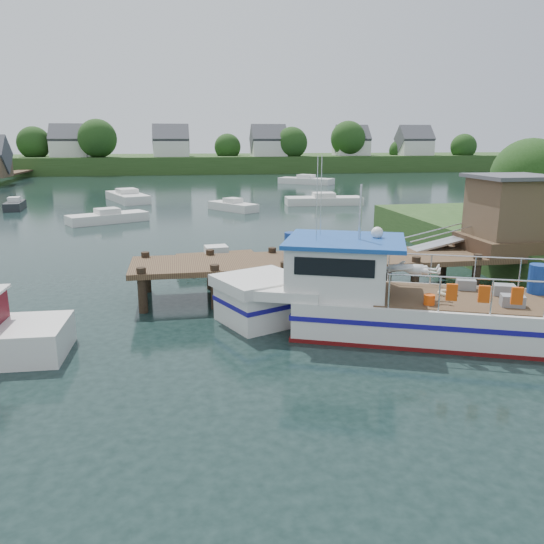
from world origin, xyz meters
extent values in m
plane|color=black|center=(0.00, 0.00, 0.00)|extent=(160.00, 160.00, 0.00)
cylinder|color=#332114|center=(14.00, 6.00, 1.52)|extent=(0.50, 0.50, 3.05)
sphere|color=#204117|center=(14.00, 6.00, 3.96)|extent=(3.90, 3.90, 3.90)
cube|color=#2D4C1F|center=(0.00, 84.00, 1.40)|extent=(140.00, 24.00, 3.00)
cylinder|color=#332114|center=(-28.00, 79.00, 2.10)|extent=(0.60, 0.60, 4.20)
sphere|color=#204117|center=(-28.00, 79.00, 5.21)|extent=(5.54, 5.54, 5.54)
cylinder|color=#332114|center=(-17.00, 75.00, 2.40)|extent=(0.60, 0.60, 4.80)
sphere|color=#204117|center=(-17.00, 75.00, 5.95)|extent=(6.34, 6.34, 6.34)
cylinder|color=#332114|center=(-6.00, 77.00, 1.50)|extent=(0.60, 0.60, 3.00)
sphere|color=#204117|center=(-6.00, 77.00, 3.72)|extent=(3.96, 3.96, 3.96)
cylinder|color=#332114|center=(5.00, 79.00, 1.80)|extent=(0.60, 0.60, 3.60)
sphere|color=#204117|center=(5.00, 79.00, 4.46)|extent=(4.75, 4.75, 4.75)
cylinder|color=#332114|center=(16.00, 75.00, 2.10)|extent=(0.60, 0.60, 4.20)
sphere|color=#204117|center=(16.00, 75.00, 5.21)|extent=(5.54, 5.54, 5.54)
cylinder|color=#332114|center=(27.00, 77.00, 2.40)|extent=(0.60, 0.60, 4.80)
sphere|color=#204117|center=(27.00, 77.00, 5.95)|extent=(6.34, 6.34, 6.34)
cylinder|color=#332114|center=(38.00, 79.00, 1.50)|extent=(0.60, 0.60, 3.00)
sphere|color=#204117|center=(38.00, 79.00, 3.72)|extent=(3.96, 3.96, 3.96)
cylinder|color=#332114|center=(49.00, 75.00, 1.80)|extent=(0.60, 0.60, 3.60)
sphere|color=#204117|center=(49.00, 75.00, 4.46)|extent=(4.75, 4.75, 4.75)
cube|color=silver|center=(-22.00, 78.00, 4.00)|extent=(6.00, 5.00, 3.00)
cube|color=#47474C|center=(-22.00, 78.00, 5.90)|extent=(6.20, 5.09, 5.09)
cube|color=silver|center=(-5.00, 77.00, 4.00)|extent=(6.00, 5.00, 3.00)
cube|color=#47474C|center=(-5.00, 77.00, 5.90)|extent=(6.20, 5.09, 5.09)
cube|color=silver|center=(12.00, 76.00, 4.00)|extent=(6.00, 5.00, 3.00)
cube|color=#47474C|center=(12.00, 76.00, 5.90)|extent=(6.20, 5.09, 5.09)
cube|color=silver|center=(28.00, 78.00, 4.00)|extent=(6.00, 5.00, 3.00)
cube|color=#47474C|center=(28.00, 78.00, 5.90)|extent=(6.20, 5.09, 5.09)
cube|color=silver|center=(40.00, 77.00, 4.00)|extent=(6.00, 5.00, 3.00)
cube|color=#47474C|center=(40.00, 77.00, 5.90)|extent=(6.20, 5.09, 5.09)
cube|color=#4B3724|center=(-28.00, 64.00, 1.00)|extent=(2.20, 20.00, 0.25)
cube|color=#4B3724|center=(2.00, 0.00, 1.30)|extent=(16.00, 3.00, 0.20)
cylinder|color=black|center=(-5.50, -1.30, 0.65)|extent=(0.32, 0.32, 1.90)
cylinder|color=black|center=(-5.50, 1.30, 0.65)|extent=(0.32, 0.32, 1.90)
cylinder|color=black|center=(-3.00, -1.30, 0.65)|extent=(0.32, 0.32, 1.90)
cylinder|color=black|center=(-3.00, 1.30, 0.65)|extent=(0.32, 0.32, 1.90)
cylinder|color=black|center=(-0.50, -1.30, 0.65)|extent=(0.32, 0.32, 1.90)
cylinder|color=black|center=(-0.50, 1.30, 0.65)|extent=(0.32, 0.32, 1.90)
cylinder|color=black|center=(2.00, -1.30, 0.65)|extent=(0.32, 0.32, 1.90)
cylinder|color=black|center=(2.00, 1.30, 0.65)|extent=(0.32, 0.32, 1.90)
cylinder|color=black|center=(4.50, -1.30, 0.65)|extent=(0.32, 0.32, 1.90)
cylinder|color=black|center=(4.50, 1.30, 0.65)|extent=(0.32, 0.32, 1.90)
cylinder|color=black|center=(7.00, -1.30, 0.65)|extent=(0.32, 0.32, 1.90)
cylinder|color=black|center=(7.00, 1.30, 0.65)|extent=(0.32, 0.32, 1.90)
cylinder|color=black|center=(9.50, -1.30, 0.65)|extent=(0.32, 0.32, 1.90)
cylinder|color=black|center=(9.50, 1.30, 0.65)|extent=(0.32, 0.32, 1.90)
cube|color=#4B3724|center=(9.00, 0.00, 1.70)|extent=(3.20, 3.00, 0.60)
cube|color=brown|center=(9.00, 0.00, 3.10)|extent=(2.60, 2.60, 2.40)
cube|color=#47474C|center=(9.00, 0.00, 4.40)|extent=(3.00, 3.00, 0.15)
cube|color=#A5A8AD|center=(6.70, 0.90, 1.65)|extent=(3.34, 0.90, 0.79)
cylinder|color=silver|center=(6.70, 0.50, 2.15)|extent=(3.34, 0.05, 0.76)
cylinder|color=silver|center=(6.70, 1.30, 2.15)|extent=(3.34, 0.05, 0.76)
cube|color=slate|center=(1.00, -1.00, 1.56)|extent=(0.60, 0.40, 0.30)
cube|color=slate|center=(2.00, -0.80, 1.56)|extent=(0.60, 0.40, 0.30)
cylinder|color=#DE4B0D|center=(3.00, -1.10, 1.55)|extent=(0.30, 0.30, 0.28)
cylinder|color=navy|center=(0.20, 0.90, 1.84)|extent=(0.56, 0.56, 0.85)
cube|color=silver|center=(3.18, -4.92, 0.60)|extent=(8.44, 5.81, 1.20)
cube|color=silver|center=(-1.68, -2.99, 0.60)|extent=(2.92, 2.92, 1.20)
cube|color=silver|center=(-1.68, -2.99, 1.36)|extent=(3.24, 3.15, 0.37)
cube|color=silver|center=(-0.71, -3.38, 1.33)|extent=(3.04, 3.54, 0.31)
cube|color=navy|center=(3.18, -4.92, 0.75)|extent=(8.56, 5.89, 0.15)
cube|color=navy|center=(-1.68, -2.99, 0.75)|extent=(2.97, 2.97, 0.15)
cube|color=#5B0D0D|center=(3.18, -4.92, 0.05)|extent=(8.55, 5.87, 0.15)
cube|color=#4B3724|center=(4.34, -5.38, 1.21)|extent=(6.29, 4.71, 0.04)
cube|color=silver|center=(0.65, -3.92, 1.99)|extent=(3.72, 3.61, 1.57)
cube|color=black|center=(0.15, -5.19, 2.30)|extent=(2.15, 0.89, 0.52)
cube|color=black|center=(1.16, -2.64, 2.30)|extent=(2.15, 0.89, 0.52)
cube|color=black|center=(-0.72, -3.37, 2.30)|extent=(0.73, 1.76, 0.52)
cube|color=#19499F|center=(0.85, -3.99, 2.82)|extent=(4.42, 4.13, 0.13)
cylinder|color=silver|center=(1.24, -4.15, 3.71)|extent=(0.11, 0.11, 1.67)
cylinder|color=silver|center=(-0.12, -4.17, 4.13)|extent=(0.03, 0.03, 2.51)
cylinder|color=silver|center=(0.26, -3.20, 4.13)|extent=(0.03, 0.03, 2.51)
sphere|color=silver|center=(1.88, -3.95, 3.03)|extent=(0.49, 0.49, 0.38)
cylinder|color=silver|center=(3.96, -6.78, 2.20)|extent=(4.88, 1.97, 0.05)
cylinder|color=silver|center=(5.02, -4.10, 2.20)|extent=(4.88, 1.97, 0.05)
cylinder|color=silver|center=(1.58, -5.84, 1.70)|extent=(0.06, 0.06, 0.99)
cylinder|color=silver|center=(2.64, -3.15, 1.70)|extent=(0.06, 0.06, 0.99)
cylinder|color=silver|center=(2.84, -6.34, 1.70)|extent=(0.06, 0.06, 0.99)
cylinder|color=silver|center=(3.91, -3.66, 1.70)|extent=(0.06, 0.06, 0.99)
cylinder|color=silver|center=(4.10, -6.84, 1.70)|extent=(0.06, 0.06, 0.99)
cylinder|color=silver|center=(5.17, -4.16, 1.70)|extent=(0.06, 0.06, 0.99)
cylinder|color=silver|center=(6.43, -4.66, 1.70)|extent=(0.06, 0.06, 0.99)
cube|color=slate|center=(5.09, -6.35, 1.39)|extent=(0.74, 0.62, 0.33)
cube|color=slate|center=(5.51, -5.28, 1.39)|extent=(0.74, 0.62, 0.33)
cube|color=slate|center=(4.69, -4.51, 1.39)|extent=(0.68, 0.58, 0.33)
cylinder|color=navy|center=(6.64, -5.28, 1.67)|extent=(0.76, 0.76, 0.92)
cylinder|color=#DE4B0D|center=(2.83, -5.79, 1.37)|extent=(0.41, 0.41, 0.31)
torus|color=#BFB28C|center=(3.84, -4.96, 1.28)|extent=(0.76, 0.76, 0.13)
cube|color=#DE4B0D|center=(3.12, -6.47, 1.78)|extent=(0.31, 0.21, 0.47)
cube|color=#DE4B0D|center=(3.90, -6.78, 1.78)|extent=(0.31, 0.21, 0.47)
cube|color=#DE4B0D|center=(4.68, -7.09, 1.78)|extent=(0.31, 0.21, 0.47)
imported|color=silver|center=(2.48, -4.98, 2.12)|extent=(0.66, 0.78, 1.84)
cube|color=#4B3724|center=(-2.52, 4.78, 0.33)|extent=(3.73, 1.61, 0.67)
cube|color=silver|center=(-2.52, 4.78, 0.84)|extent=(1.10, 0.97, 0.43)
cube|color=silver|center=(12.83, 50.69, 0.39)|extent=(7.26, 6.46, 0.79)
cube|color=silver|center=(12.83, 50.69, 0.99)|extent=(2.69, 2.64, 0.51)
cube|color=silver|center=(-9.23, 20.14, 0.33)|extent=(5.83, 4.21, 0.65)
cube|color=silver|center=(-9.23, 20.14, 0.82)|extent=(2.00, 1.90, 0.42)
cube|color=silver|center=(0.34, 25.09, 0.33)|extent=(4.06, 4.85, 0.67)
cube|color=silver|center=(0.34, 25.09, 0.84)|extent=(1.70, 1.75, 0.43)
cube|color=silver|center=(8.99, 27.88, 0.35)|extent=(7.11, 2.88, 0.70)
cube|color=silver|center=(8.99, 27.88, 0.87)|extent=(2.07, 1.81, 0.45)
cube|color=silver|center=(-9.01, 33.67, 0.39)|extent=(4.81, 7.62, 0.78)
cube|color=silver|center=(-9.01, 33.67, 0.98)|extent=(2.33, 2.50, 0.50)
cube|color=black|center=(-17.96, 29.10, 0.33)|extent=(1.71, 3.94, 0.67)
cube|color=silver|center=(-17.96, 29.10, 0.84)|extent=(1.03, 1.16, 0.43)
camera|label=1|loc=(-4.14, -19.33, 5.85)|focal=35.00mm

